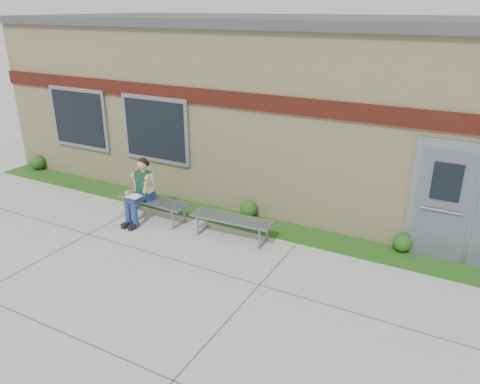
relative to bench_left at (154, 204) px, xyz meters
The scene contains 9 objects.
ground 2.93m from the bench_left, 38.52° to the right, with size 80.00×80.00×0.00m, color #9E9E99.
grass_strip 2.43m from the bench_left, 19.12° to the left, with size 16.00×0.80×0.02m, color #254813.
school_building 5.07m from the bench_left, 61.43° to the left, with size 16.20×6.22×4.20m.
bench_left is the anchor object (origin of this frame).
bench_right 2.00m from the bench_left, ahead, with size 1.76×0.57×0.45m.
girl 0.47m from the bench_left, 127.67° to the right, with size 0.52×0.86×1.41m.
shrub_west 5.14m from the bench_left, 168.35° to the left, with size 0.43×0.43×0.43m, color #254813.
shrub_mid 2.12m from the bench_left, 29.39° to the left, with size 0.38×0.38×0.38m, color #254813.
shrub_east 5.29m from the bench_left, 11.33° to the left, with size 0.36×0.36×0.36m, color #254813.
Camera 1 is at (3.96, -5.68, 4.46)m, focal length 35.00 mm.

